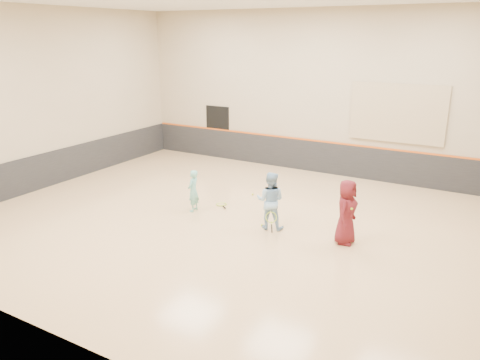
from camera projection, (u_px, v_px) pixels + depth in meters
The scene contains 14 objects.
room at pixel (240, 197), 12.85m from camera, with size 15.04×12.04×6.22m.
wainscot_back at pixel (317, 157), 17.85m from camera, with size 14.90×0.04×1.20m, color #232326.
wainscot_left at pixel (56, 167), 16.45m from camera, with size 0.04×11.90×1.20m, color #232326.
accent_stripe at pixel (318, 141), 17.66m from camera, with size 14.90×0.03×0.06m, color #D85914.
acoustic_panel at pixel (397, 113), 15.94m from camera, with size 3.20×0.08×2.00m, color tan.
doorway at pixel (218, 132), 19.85m from camera, with size 1.10×0.05×2.20m, color black.
girl at pixel (193, 191), 13.88m from camera, with size 0.46×0.30×1.27m, color #6FC1B2.
instructor at pixel (270, 201), 12.59m from camera, with size 0.78×0.60×1.60m, color #8DB8DA.
young_man at pixel (346, 212), 11.68m from camera, with size 0.82×0.53×1.67m, color maroon.
held_racket at pixel (271, 217), 12.38m from camera, with size 0.38×0.38×0.60m, color #ABCE2D, non-canonical shape.
spare_racket at pixel (221, 203), 14.54m from camera, with size 0.75×0.75×0.10m, color #AEDB30, non-canonical shape.
ball_under_racket at pixel (262, 225), 12.92m from camera, with size 0.07×0.07×0.07m, color #C0D732.
ball_in_hand at pixel (352, 209), 11.38m from camera, with size 0.07×0.07×0.07m, color #B4C92E.
ball_beside_spare at pixel (253, 194), 15.41m from camera, with size 0.07×0.07×0.07m, color yellow.
Camera 1 is at (6.03, -10.51, 5.09)m, focal length 35.00 mm.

